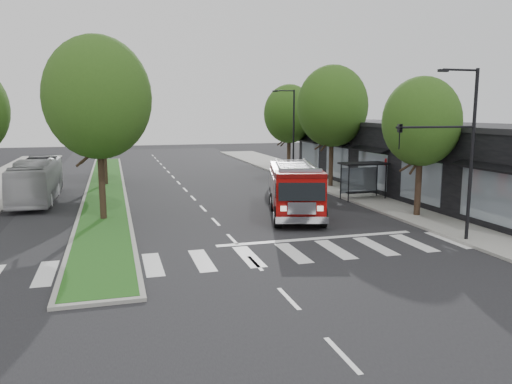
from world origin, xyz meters
TOP-DOWN VIEW (x-y plane):
  - ground at (0.00, 0.00)m, footprint 140.00×140.00m
  - sidewalk_right at (12.50, 10.00)m, footprint 5.00×80.00m
  - median at (-6.00, 18.00)m, footprint 3.00×50.00m
  - storefront_row at (17.00, 10.00)m, footprint 8.00×30.00m
  - bus_shelter at (11.20, 8.15)m, footprint 3.20×1.60m
  - tree_right_near at (11.50, 2.00)m, footprint 4.40×4.40m
  - tree_right_mid at (11.50, 14.00)m, footprint 5.60×5.60m
  - tree_right_far at (11.50, 24.00)m, footprint 5.00×5.00m
  - tree_median_near at (-6.00, 6.00)m, footprint 5.80×5.80m
  - tree_median_far at (-6.00, 20.00)m, footprint 5.60×5.60m
  - streetlight_right_near at (9.61, -3.50)m, footprint 4.08×0.22m
  - streetlight_right_far at (10.35, 20.00)m, footprint 2.11×0.20m
  - fire_engine at (4.95, 4.75)m, footprint 4.97×9.36m
  - city_bus at (-10.42, 13.83)m, footprint 2.41×10.30m

SIDE VIEW (x-z plane):
  - ground at x=0.00m, z-range 0.00..0.00m
  - sidewalk_right at x=12.50m, z-range 0.00..0.15m
  - median at x=-6.00m, z-range 0.00..0.16m
  - city_bus at x=-10.42m, z-range 0.00..2.87m
  - fire_engine at x=4.95m, z-range -0.06..3.05m
  - bus_shelter at x=11.20m, z-range 0.73..3.34m
  - storefront_row at x=17.00m, z-range 0.00..5.00m
  - streetlight_right_far at x=10.35m, z-range 0.48..8.48m
  - streetlight_right_near at x=9.61m, z-range 0.67..8.67m
  - tree_right_near at x=11.50m, z-range 1.48..9.53m
  - tree_right_far at x=11.50m, z-range 1.47..10.20m
  - tree_right_mid at x=11.50m, z-range 1.63..11.35m
  - tree_median_far at x=-6.00m, z-range 1.63..11.35m
  - tree_median_near at x=-6.00m, z-range 1.73..11.89m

